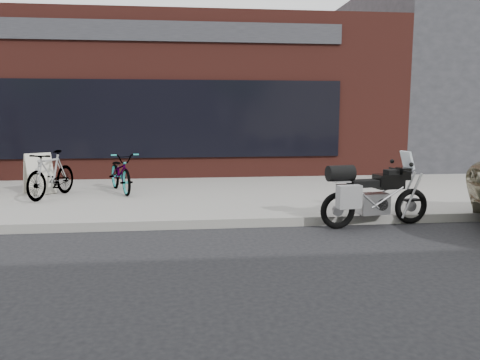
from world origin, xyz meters
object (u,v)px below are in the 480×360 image
at_px(bicycle_front, 121,172).
at_px(bicycle_rear, 51,174).
at_px(motorcycle, 369,195).
at_px(sandwich_sign, 39,173).

distance_m(bicycle_front, bicycle_rear, 1.40).
xyz_separation_m(motorcycle, bicycle_rear, (-5.69, 2.53, 0.09)).
bearing_deg(sandwich_sign, bicycle_rear, -87.31).
bearing_deg(bicycle_front, sandwich_sign, 159.08).
bearing_deg(bicycle_rear, motorcycle, -5.27).
bearing_deg(sandwich_sign, motorcycle, -61.77).
height_order(bicycle_front, sandwich_sign, bicycle_front).
relative_size(bicycle_front, bicycle_rear, 1.05).
xyz_separation_m(motorcycle, sandwich_sign, (-6.08, 3.04, 0.05)).
xyz_separation_m(bicycle_front, bicycle_rear, (-1.31, -0.51, 0.04)).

